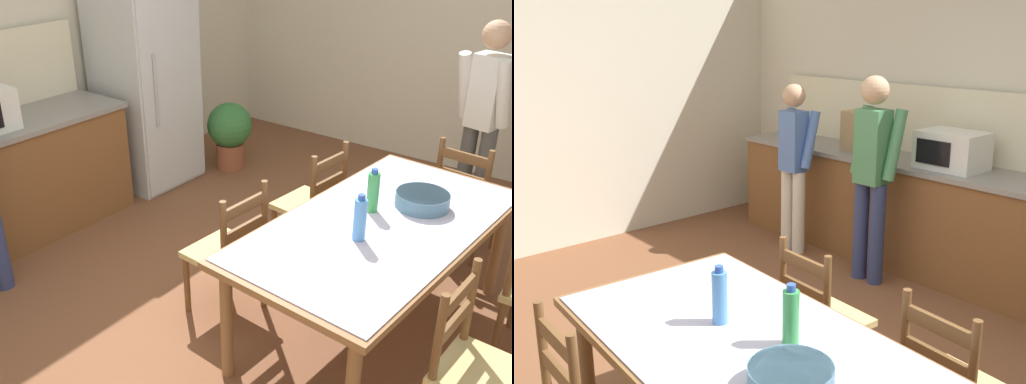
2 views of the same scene
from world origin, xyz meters
TOP-DOWN VIEW (x-y plane):
  - wall_left at (-3.26, 0.00)m, footprint 0.12×5.20m
  - kitchen_counter at (-0.96, 2.23)m, footprint 3.36×0.66m
  - counter_splashback at (-0.96, 2.54)m, footprint 3.32×0.03m
  - microwave at (-0.42, 2.21)m, footprint 0.50×0.39m
  - paper_bag at (-1.41, 2.20)m, footprint 0.24×0.16m
  - dining_table at (0.40, -0.56)m, footprint 2.00×1.13m
  - bottle_near_centre at (0.16, -0.54)m, footprint 0.07×0.07m
  - bottle_off_centre at (0.51, -0.44)m, footprint 0.07×0.07m
  - serving_bowl at (0.74, -0.66)m, footprint 0.32×0.32m
  - chair_side_far_left at (0.02, 0.26)m, footprint 0.44×0.43m
  - person_at_sink at (-1.71, 1.71)m, footprint 0.39×0.27m
  - person_at_counter at (-0.80, 1.69)m, footprint 0.42×0.29m

SIDE VIEW (x-z plane):
  - chair_side_far_left at x=0.02m, z-range -0.01..0.90m
  - kitchen_counter at x=-0.96m, z-range 0.00..0.94m
  - dining_table at x=0.40m, z-range 0.30..1.06m
  - serving_bowl at x=0.74m, z-range 0.76..0.85m
  - person_at_sink at x=-1.71m, z-range 0.10..1.65m
  - bottle_near_centre at x=0.16m, z-range 0.75..1.02m
  - bottle_off_centre at x=0.51m, z-range 0.75..1.02m
  - person_at_counter at x=-0.80m, z-range 0.10..1.78m
  - microwave at x=-0.42m, z-range 0.93..1.23m
  - paper_bag at x=-1.41m, z-range 0.93..1.29m
  - counter_splashback at x=-0.96m, z-range 0.93..1.53m
  - wall_left at x=-3.26m, z-range 0.00..2.90m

